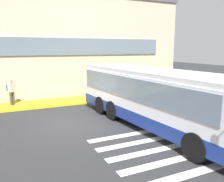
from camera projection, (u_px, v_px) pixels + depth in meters
name	position (u px, v px, depth m)	size (l,w,h in m)	color
ground_plane	(76.00, 124.00, 11.60)	(80.00, 90.00, 0.02)	#2B2B2D
bay_paint_stripes	(160.00, 149.00, 8.70)	(4.40, 3.96, 0.01)	silver
terminal_building	(30.00, 46.00, 20.96)	(23.58, 13.80, 7.79)	beige
boarding_curb	(55.00, 102.00, 15.86)	(25.78, 2.00, 0.15)	yellow
bus_main_foreground	(156.00, 99.00, 10.96)	(3.52, 11.03, 2.70)	silver
passenger_at_curb_edge	(11.00, 90.00, 14.63)	(0.51, 0.51, 1.68)	#4C4233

